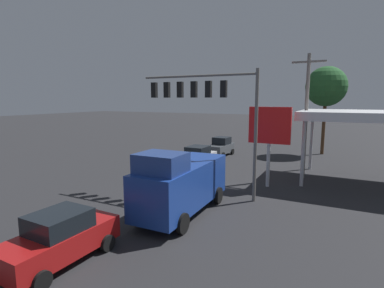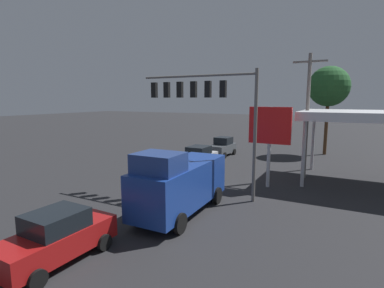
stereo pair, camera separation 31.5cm
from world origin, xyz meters
name	(u,v)px [view 1 (the left image)]	position (x,y,z in m)	size (l,w,h in m)	color
ground_plane	(178,193)	(0.00, 0.00, 0.00)	(200.00, 200.00, 0.00)	#262628
traffic_signal_assembly	(204,99)	(-1.46, -0.78, 6.03)	(7.69, 0.43, 7.72)	slate
utility_pole	(306,113)	(-6.68, -7.79, 4.94)	(2.40, 0.26, 9.32)	slate
gas_station_canopy	(382,117)	(-11.57, -8.23, 4.81)	(10.57, 7.04, 5.17)	silver
price_sign	(269,129)	(-4.79, -4.15, 4.03)	(2.81, 0.27, 5.50)	#B7B7BC
sedan_waiting	(60,238)	(-0.17, 9.12, 0.95)	(2.17, 4.46, 1.93)	maroon
sedan_far	(198,157)	(2.01, -7.09, 0.95)	(2.12, 4.43, 1.93)	silver
hatchback_crossing	(221,147)	(2.36, -13.52, 0.95)	(2.14, 3.90, 1.97)	#474C51
delivery_truck	(181,183)	(-1.89, 2.99, 1.69)	(2.64, 6.83, 3.58)	navy
street_tree	(326,87)	(-7.33, -19.33, 7.31)	(4.26, 4.26, 9.48)	#4C331E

